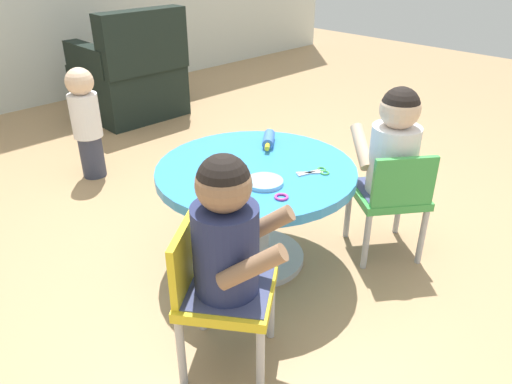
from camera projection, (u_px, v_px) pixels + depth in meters
name	position (u px, v px, depth m)	size (l,w,h in m)	color
ground_plane	(256.00, 259.00, 2.26)	(10.00, 10.00, 0.00)	tan
craft_table	(256.00, 192.00, 2.10)	(0.84, 0.84, 0.47)	silver
child_chair_left	(217.00, 290.00, 1.60)	(0.42, 0.42, 0.54)	#B7B7BC
seated_child_left	(227.00, 233.00, 1.49)	(0.42, 0.44, 0.51)	#3F4772
child_chair_right	(391.00, 196.00, 2.17)	(0.42, 0.42, 0.54)	#B7B7BC
seated_child_right	(394.00, 145.00, 2.09)	(0.42, 0.44, 0.51)	#3F4772
armchair_dark	(131.00, 78.00, 3.91)	(0.73, 0.73, 0.85)	black
toddler_standing	(86.00, 120.00, 2.88)	(0.17, 0.17, 0.67)	#33384C
rolling_pin	(269.00, 139.00, 2.25)	(0.19, 0.16, 0.05)	#3F72CC
craft_scissors	(317.00, 172.00, 1.99)	(0.14, 0.11, 0.01)	silver
playdough_blob_0	(264.00, 182.00, 1.90)	(0.15, 0.15, 0.02)	#8CCCF2
cookie_cutter_0	(220.00, 183.00, 1.90)	(0.07, 0.07, 0.01)	orange
cookie_cutter_1	(281.00, 197.00, 1.80)	(0.05, 0.05, 0.01)	#D83FA5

